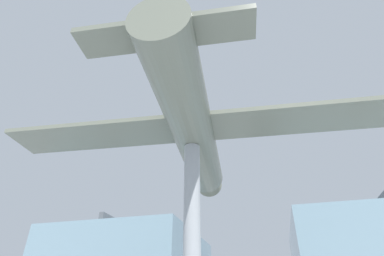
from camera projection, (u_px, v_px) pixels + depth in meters
The scene contains 2 objects.
support_pylon_central at pixel (192, 245), 9.72m from camera, with size 0.59×0.59×7.19m.
suspended_airplane at pixel (193, 130), 12.20m from camera, with size 15.31×12.38×2.78m.
Camera 1 is at (2.65, -9.94, 1.82)m, focal length 28.00 mm.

